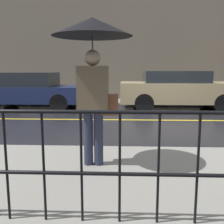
{
  "coord_description": "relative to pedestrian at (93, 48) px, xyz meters",
  "views": [
    {
      "loc": [
        -1.34,
        -7.81,
        1.49
      ],
      "look_at": [
        -1.62,
        -1.48,
        0.48
      ],
      "focal_mm": 42.0,
      "sensor_mm": 36.0,
      "label": 1
    }
  ],
  "objects": [
    {
      "name": "car_tan",
      "position": [
        2.5,
        6.37,
        -1.03
      ],
      "size": [
        4.44,
        1.87,
        1.46
      ],
      "color": "tan",
      "rests_on": "ground_plane"
    },
    {
      "name": "pedestrian",
      "position": [
        0.0,
        0.0,
        0.0
      ],
      "size": [
        1.11,
        1.11,
        2.09
      ],
      "color": "#23283D",
      "rests_on": "sidewalk_near"
    },
    {
      "name": "car_navy",
      "position": [
        -3.17,
        6.37,
        -1.08
      ],
      "size": [
        4.02,
        1.9,
        1.4
      ],
      "color": "#19234C",
      "rests_on": "ground_plane"
    },
    {
      "name": "building_storefront",
      "position": [
        1.77,
        9.17,
        0.63
      ],
      "size": [
        28.0,
        0.3,
        4.86
      ],
      "color": "#706656",
      "rests_on": "ground_plane"
    },
    {
      "name": "lane_marking",
      "position": [
        1.77,
        4.12,
        -1.8
      ],
      "size": [
        25.2,
        0.12,
        0.01
      ],
      "color": "gold",
      "rests_on": "ground_plane"
    },
    {
      "name": "ground_plane",
      "position": [
        1.77,
        4.12,
        -1.8
      ],
      "size": [
        80.0,
        80.0,
        0.0
      ],
      "primitive_type": "plane",
      "color": "black"
    },
    {
      "name": "sidewalk_far",
      "position": [
        1.77,
        8.15,
        -1.74
      ],
      "size": [
        28.0,
        1.73,
        0.11
      ],
      "color": "gray",
      "rests_on": "ground_plane"
    }
  ]
}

